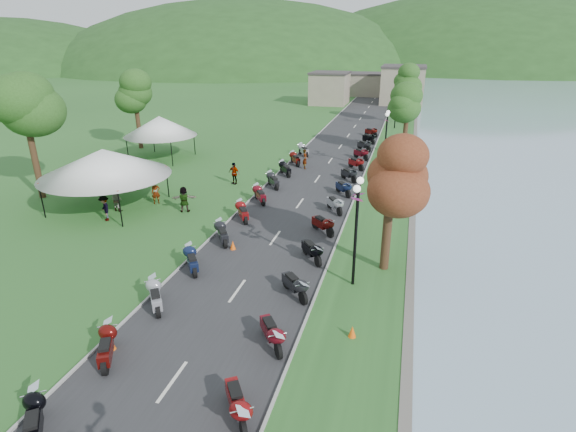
% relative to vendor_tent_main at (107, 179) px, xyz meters
% --- Properties ---
extents(road, '(7.00, 120.00, 0.02)m').
position_rel_vendor_tent_main_xyz_m(road, '(12.32, 15.97, -1.99)').
color(road, '#2E2E31').
rests_on(road, ground).
extents(hills_backdrop, '(360.00, 120.00, 76.00)m').
position_rel_vendor_tent_main_xyz_m(hills_backdrop, '(12.32, 175.97, -2.00)').
color(hills_backdrop, '#285621').
rests_on(hills_backdrop, ground).
extents(far_building, '(18.00, 16.00, 5.00)m').
position_rel_vendor_tent_main_xyz_m(far_building, '(10.32, 60.97, 0.50)').
color(far_building, gray).
rests_on(far_building, ground).
extents(moto_row_left, '(2.60, 50.26, 1.10)m').
position_rel_vendor_tent_main_xyz_m(moto_row_left, '(9.54, -6.78, -1.45)').
color(moto_row_left, '#331411').
rests_on(moto_row_left, ground).
extents(moto_row_right, '(2.60, 48.93, 1.10)m').
position_rel_vendor_tent_main_xyz_m(moto_row_right, '(14.90, 4.81, -1.45)').
color(moto_row_right, '#331411').
rests_on(moto_row_right, ground).
extents(vendor_tent_main, '(5.66, 5.66, 4.00)m').
position_rel_vendor_tent_main_xyz_m(vendor_tent_main, '(0.00, 0.00, 0.00)').
color(vendor_tent_main, white).
rests_on(vendor_tent_main, ground).
extents(vendor_tent_side, '(4.47, 4.47, 4.00)m').
position_rel_vendor_tent_main_xyz_m(vendor_tent_side, '(-3.23, 12.67, 0.00)').
color(vendor_tent_side, white).
rests_on(vendor_tent_side, ground).
extents(tree_park_left, '(4.00, 4.00, 11.10)m').
position_rel_vendor_tent_main_xyz_m(tree_park_left, '(-5.94, 0.39, 3.55)').
color(tree_park_left, '#316421').
rests_on(tree_park_left, ground).
extents(tree_lakeside, '(2.77, 2.77, 7.70)m').
position_rel_vendor_tent_main_xyz_m(tree_lakeside, '(18.61, -4.06, 1.85)').
color(tree_lakeside, '#316421').
rests_on(tree_lakeside, ground).
extents(pedestrian_a, '(0.73, 0.71, 1.62)m').
position_rel_vendor_tent_main_xyz_m(pedestrian_a, '(2.71, 1.38, -2.00)').
color(pedestrian_a, slate).
rests_on(pedestrian_a, ground).
extents(pedestrian_b, '(0.80, 0.52, 1.52)m').
position_rel_vendor_tent_main_xyz_m(pedestrian_b, '(0.93, -0.54, -2.00)').
color(pedestrian_b, slate).
rests_on(pedestrian_b, ground).
extents(pedestrian_c, '(1.09, 1.03, 1.65)m').
position_rel_vendor_tent_main_xyz_m(pedestrian_c, '(1.26, -2.23, -2.00)').
color(pedestrian_c, slate).
rests_on(pedestrian_c, ground).
extents(traffic_cone_near, '(0.34, 0.34, 0.53)m').
position_rel_vendor_tent_main_xyz_m(traffic_cone_near, '(9.32, -13.11, -1.73)').
color(traffic_cone_near, '#F2590C').
rests_on(traffic_cone_near, ground).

